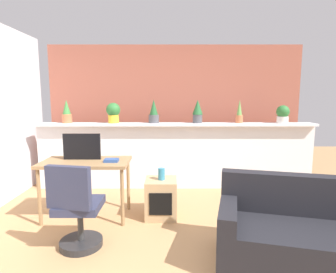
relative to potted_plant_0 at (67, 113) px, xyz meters
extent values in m
plane|color=tan|center=(1.82, -1.98, -1.30)|extent=(12.00, 12.00, 0.00)
cube|color=silver|center=(1.82, 0.02, -0.76)|extent=(4.64, 0.16, 1.08)
cube|color=silver|center=(1.82, -0.02, -0.20)|extent=(4.64, 0.31, 0.04)
cube|color=#9E5442|center=(1.82, 0.62, -0.05)|extent=(4.64, 0.10, 2.50)
cylinder|color=#C66B42|center=(0.00, 0.00, -0.10)|extent=(0.16, 0.16, 0.15)
cone|color=#3D843D|center=(0.00, 0.00, 0.09)|extent=(0.13, 0.13, 0.24)
cylinder|color=gold|center=(0.78, 0.00, -0.11)|extent=(0.17, 0.17, 0.14)
sphere|color=#2D7033|center=(0.78, 0.00, 0.05)|extent=(0.23, 0.23, 0.23)
cylinder|color=#4C4C51|center=(1.45, 0.01, -0.11)|extent=(0.17, 0.17, 0.14)
cone|color=#235B2D|center=(1.45, 0.01, 0.09)|extent=(0.14, 0.14, 0.25)
cylinder|color=#4C4C51|center=(2.18, 0.00, -0.10)|extent=(0.16, 0.16, 0.14)
cone|color=#235B2D|center=(2.18, 0.00, 0.09)|extent=(0.17, 0.17, 0.24)
cylinder|color=#C66B42|center=(2.88, 0.01, -0.11)|extent=(0.12, 0.12, 0.13)
cone|color=#669E4C|center=(2.88, 0.01, 0.09)|extent=(0.09, 0.09, 0.26)
cylinder|color=silver|center=(3.60, -0.03, -0.12)|extent=(0.19, 0.19, 0.11)
sphere|color=#2D7033|center=(3.60, -0.03, 0.02)|extent=(0.21, 0.21, 0.21)
cylinder|color=#99754C|center=(0.14, -1.43, -0.94)|extent=(0.04, 0.04, 0.71)
cylinder|color=#99754C|center=(1.14, -1.43, -0.94)|extent=(0.04, 0.04, 0.71)
cylinder|color=#99754C|center=(0.14, -0.93, -0.94)|extent=(0.04, 0.04, 0.71)
cylinder|color=#99754C|center=(1.14, -0.93, -0.94)|extent=(0.04, 0.04, 0.71)
cube|color=#99754C|center=(0.64, -1.18, -0.57)|extent=(1.10, 0.60, 0.04)
cube|color=black|center=(0.58, -1.10, -0.38)|extent=(0.48, 0.04, 0.34)
cylinder|color=#262628|center=(0.78, -1.90, -1.26)|extent=(0.44, 0.44, 0.07)
cylinder|color=#333333|center=(0.78, -1.90, -1.06)|extent=(0.06, 0.06, 0.34)
cube|color=#2D334C|center=(0.78, -1.90, -0.85)|extent=(0.44, 0.44, 0.08)
cube|color=#2D334C|center=(0.74, -2.08, -0.60)|extent=(0.45, 0.15, 0.42)
cube|color=tan|center=(1.60, -1.17, -1.05)|extent=(0.40, 0.40, 0.50)
cube|color=black|center=(1.60, -1.36, -1.05)|extent=(0.28, 0.04, 0.28)
cylinder|color=teal|center=(1.61, -1.18, -0.72)|extent=(0.09, 0.09, 0.15)
cube|color=#2D4C8C|center=(0.98, -1.23, -0.53)|extent=(0.17, 0.13, 0.04)
cube|color=black|center=(2.94, -2.29, -1.10)|extent=(1.70, 1.11, 0.40)
cube|color=black|center=(3.01, -2.00, -0.70)|extent=(1.55, 0.53, 0.40)
cube|color=black|center=(2.26, -2.12, -0.82)|extent=(0.34, 0.78, 0.16)
camera|label=1|loc=(1.69, -4.60, 0.25)|focal=29.46mm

